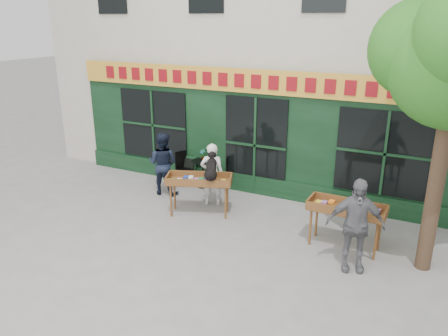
{
  "coord_description": "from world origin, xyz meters",
  "views": [
    {
      "loc": [
        4.14,
        -7.86,
        4.48
      ],
      "look_at": [
        -0.01,
        0.5,
        1.28
      ],
      "focal_mm": 35.0,
      "sensor_mm": 36.0,
      "label": 1
    }
  ],
  "objects": [
    {
      "name": "book_cart_center",
      "position": [
        -0.67,
        0.51,
        0.82
      ],
      "size": [
        1.62,
        1.11,
        0.99
      ],
      "rotation": [
        0.0,
        0.0,
        0.36
      ],
      "color": "brown",
      "rests_on": "ground"
    },
    {
      "name": "bistro_chair_left",
      "position": [
        -2.11,
        2.07,
        0.56
      ],
      "size": [
        0.49,
        0.49,
        0.95
      ],
      "rotation": [
        0.0,
        0.0,
        1.09
      ],
      "color": "black",
      "rests_on": "ground"
    },
    {
      "name": "chalkboard",
      "position": [
        -2.03,
        2.19,
        0.4
      ],
      "size": [
        0.56,
        0.2,
        0.79
      ],
      "rotation": [
        0.0,
        0.0,
        0.01
      ],
      "color": "black",
      "rests_on": "ground"
    },
    {
      "name": "woman",
      "position": [
        -0.67,
        1.16,
        0.8
      ],
      "size": [
        0.68,
        0.57,
        1.6
      ],
      "primitive_type": "imported",
      "rotation": [
        0.0,
        0.0,
        3.51
      ],
      "color": "silver",
      "rests_on": "ground"
    },
    {
      "name": "potted_plant",
      "position": [
        -1.48,
        2.13,
        0.93
      ],
      "size": [
        0.19,
        0.15,
        0.33
      ],
      "primitive_type": "imported",
      "rotation": [
        0.0,
        0.0,
        -0.22
      ],
      "color": "gray",
      "rests_on": "bistro_table"
    },
    {
      "name": "man_right",
      "position": [
        3.08,
        -0.34,
        0.9
      ],
      "size": [
        1.14,
        0.75,
        1.81
      ],
      "primitive_type": "imported",
      "rotation": [
        0.0,
        0.0,
        0.32
      ],
      "color": "#5D5C62",
      "rests_on": "ground"
    },
    {
      "name": "ground",
      "position": [
        0.0,
        0.0,
        0.0
      ],
      "size": [
        80.0,
        80.0,
        0.0
      ],
      "primitive_type": "plane",
      "color": "slate",
      "rests_on": "ground"
    },
    {
      "name": "bistro_table",
      "position": [
        -1.48,
        2.13,
        0.54
      ],
      "size": [
        0.6,
        0.6,
        0.76
      ],
      "color": "black",
      "rests_on": "ground"
    },
    {
      "name": "bistro_chair_right",
      "position": [
        -0.85,
        2.21,
        0.56
      ],
      "size": [
        0.46,
        0.45,
        0.95
      ],
      "rotation": [
        0.0,
        0.0,
        -1.27
      ],
      "color": "black",
      "rests_on": "ground"
    },
    {
      "name": "book_cart_right",
      "position": [
        2.78,
        0.41,
        0.82
      ],
      "size": [
        1.52,
        0.66,
        0.99
      ],
      "rotation": [
        0.0,
        0.0,
        -0.03
      ],
      "color": "brown",
      "rests_on": "ground"
    },
    {
      "name": "dog",
      "position": [
        -0.32,
        0.46,
        1.29
      ],
      "size": [
        0.53,
        0.68,
        0.6
      ],
      "primitive_type": null,
      "rotation": [
        0.0,
        0.0,
        0.36
      ],
      "color": "black",
      "rests_on": "book_cart_center"
    },
    {
      "name": "man_left",
      "position": [
        -2.18,
        1.23,
        0.84
      ],
      "size": [
        0.89,
        0.74,
        1.68
      ],
      "primitive_type": "imported",
      "rotation": [
        0.0,
        0.0,
        3.27
      ],
      "color": "black",
      "rests_on": "ground"
    },
    {
      "name": "building",
      "position": [
        0.0,
        5.97,
        4.97
      ],
      "size": [
        14.0,
        7.26,
        10.0
      ],
      "color": "beige",
      "rests_on": "ground"
    }
  ]
}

